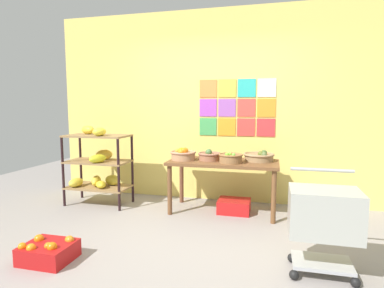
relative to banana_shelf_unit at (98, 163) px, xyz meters
The scene contains 11 objects.
ground 1.99m from the banana_shelf_unit, 32.21° to the right, with size 9.30×9.30×0.00m, color gray.
back_wall_with_art 1.92m from the banana_shelf_unit, 22.48° to the left, with size 5.04×0.07×2.84m.
banana_shelf_unit is the anchor object (origin of this frame).
display_table 1.82m from the banana_shelf_unit, ahead, with size 1.45×0.68×0.70m.
fruit_basket_left 1.63m from the banana_shelf_unit, ahead, with size 0.31×0.31×0.15m.
fruit_basket_right 2.29m from the banana_shelf_unit, ahead, with size 0.41×0.41×0.15m.
fruit_basket_back_right 1.28m from the banana_shelf_unit, ahead, with size 0.35×0.35×0.17m.
fruit_basket_back_left 1.94m from the banana_shelf_unit, ahead, with size 0.31×0.31×0.14m.
produce_crate_under_table 2.04m from the banana_shelf_unit, ahead, with size 0.42×0.34×0.17m, color red.
orange_crate_foreground 1.82m from the banana_shelf_unit, 74.46° to the right, with size 0.44×0.38×0.22m.
shopping_cart 3.16m from the banana_shelf_unit, 24.42° to the right, with size 0.56×0.45×0.87m.
Camera 1 is at (0.84, -3.06, 1.42)m, focal length 29.80 mm.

